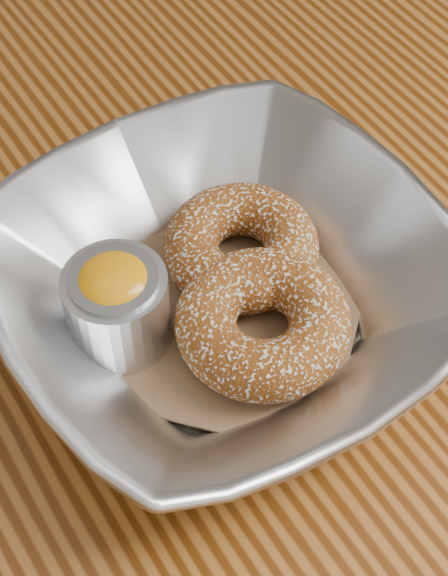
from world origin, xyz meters
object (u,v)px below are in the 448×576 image
donut_front (263,323)px  ramekin (117,304)px  table (200,357)px  serving_bowl (224,289)px  donut_back (241,247)px

donut_front → ramekin: (-0.06, 0.04, 0.01)m
table → serving_bowl: 0.13m
donut_back → donut_front: bearing=-110.9°
serving_bowl → donut_back: (0.03, 0.02, -0.00)m
table → serving_bowl: bearing=-99.6°
ramekin → table: bearing=21.7°
donut_back → ramekin: size_ratio=1.55×
serving_bowl → ramekin: ramekin is taller
table → ramekin: (-0.06, -0.02, 0.14)m
donut_front → ramekin: bearing=144.0°
serving_bowl → ramekin: 0.06m
serving_bowl → donut_front: bearing=-76.9°
serving_bowl → donut_back: serving_bowl is taller
donut_back → ramekin: bearing=-176.3°
donut_back → table: bearing=133.6°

